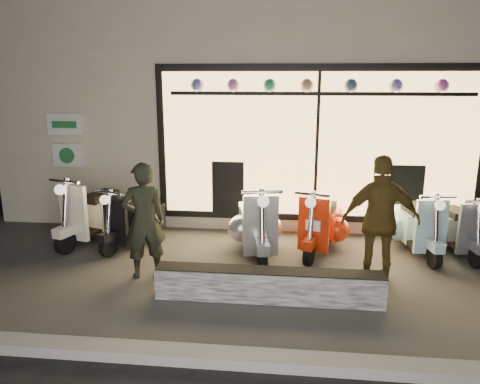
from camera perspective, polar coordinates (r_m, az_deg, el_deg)
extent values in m
plane|color=#383533|center=(6.51, 2.50, -10.38)|extent=(40.00, 40.00, 0.00)
cube|color=slate|center=(4.73, 0.78, -19.73)|extent=(40.00, 0.25, 0.12)
cube|color=beige|center=(10.95, 4.39, 10.40)|extent=(10.00, 6.00, 4.00)
cube|color=black|center=(11.01, 4.61, 21.37)|extent=(10.20, 6.20, 0.20)
cube|color=black|center=(7.99, 9.34, 5.66)|extent=(5.45, 0.06, 2.65)
cube|color=#FFBF6B|center=(7.95, 9.35, 5.62)|extent=(5.20, 0.04, 2.40)
cube|color=black|center=(7.83, 9.62, 11.73)|extent=(4.90, 0.06, 0.06)
cube|color=white|center=(8.86, -20.58, 7.73)|extent=(0.65, 0.04, 0.38)
cube|color=white|center=(8.93, -20.27, 4.22)|extent=(0.55, 0.04, 0.42)
cube|color=black|center=(5.83, 3.51, -11.27)|extent=(2.77, 0.28, 0.40)
cylinder|color=black|center=(6.61, 2.74, -8.26)|extent=(0.17, 0.38, 0.37)
cylinder|color=black|center=(7.62, 1.74, -5.16)|extent=(0.20, 0.39, 0.37)
cube|color=#BCBDC1|center=(6.67, 2.54, -4.15)|extent=(0.51, 0.17, 0.89)
cube|color=#BCBDC1|center=(7.44, 1.84, -3.78)|extent=(0.59, 0.83, 0.50)
cube|color=black|center=(7.25, 1.95, -1.75)|extent=(0.41, 0.65, 0.13)
sphere|color=#FFF2CC|center=(6.33, 2.84, -1.17)|extent=(0.19, 0.19, 0.16)
cylinder|color=black|center=(6.90, 8.40, -7.53)|extent=(0.20, 0.35, 0.34)
cylinder|color=black|center=(7.81, 10.40, -5.01)|extent=(0.22, 0.36, 0.34)
cube|color=red|center=(6.96, 8.98, -3.95)|extent=(0.46, 0.21, 0.82)
cube|color=red|center=(7.66, 10.29, -3.75)|extent=(0.61, 0.79, 0.46)
cube|color=black|center=(7.48, 10.20, -1.93)|extent=(0.44, 0.62, 0.12)
sphere|color=#FFF2CC|center=(6.65, 8.61, -1.30)|extent=(0.19, 0.19, 0.15)
cylinder|color=black|center=(7.42, -15.76, -6.43)|extent=(0.21, 0.33, 0.32)
cylinder|color=black|center=(8.09, -11.16, -4.45)|extent=(0.22, 0.34, 0.32)
cube|color=black|center=(7.44, -14.90, -3.31)|extent=(0.43, 0.22, 0.78)
cube|color=black|center=(7.96, -11.65, -3.27)|extent=(0.61, 0.76, 0.44)
cube|color=black|center=(7.82, -12.19, -1.59)|extent=(0.44, 0.59, 0.11)
sphere|color=#FFF2CC|center=(7.20, -16.20, -0.92)|extent=(0.18, 0.18, 0.14)
cylinder|color=black|center=(7.73, -20.51, -5.79)|extent=(0.22, 0.38, 0.37)
cylinder|color=black|center=(8.49, -15.44, -3.65)|extent=(0.24, 0.39, 0.37)
cube|color=#F2E6C6|center=(7.76, -19.61, -2.37)|extent=(0.50, 0.22, 0.89)
cube|color=#F2E6C6|center=(8.34, -16.01, -2.36)|extent=(0.66, 0.86, 0.50)
cube|color=black|center=(8.19, -16.63, -0.52)|extent=(0.47, 0.67, 0.13)
sphere|color=#FFF2CC|center=(7.50, -21.11, 0.27)|extent=(0.20, 0.20, 0.16)
cylinder|color=black|center=(7.29, 22.60, -7.33)|extent=(0.14, 0.35, 0.34)
cylinder|color=black|center=(8.15, 19.81, -4.85)|extent=(0.16, 0.35, 0.34)
cube|color=#9BCFDC|center=(7.35, 22.23, -3.94)|extent=(0.46, 0.13, 0.81)
cube|color=#9BCFDC|center=(8.00, 20.18, -3.67)|extent=(0.51, 0.74, 0.46)
cube|color=black|center=(7.83, 20.62, -1.96)|extent=(0.35, 0.59, 0.12)
sphere|color=#FFF2CC|center=(7.05, 23.22, -1.49)|extent=(0.17, 0.17, 0.15)
cylinder|color=black|center=(7.55, 26.88, -7.14)|extent=(0.14, 0.32, 0.31)
cylinder|color=black|center=(8.32, 23.87, -4.92)|extent=(0.16, 0.33, 0.31)
cube|color=slate|center=(7.60, 26.49, -4.09)|extent=(0.43, 0.13, 0.76)
cube|color=slate|center=(8.19, 24.28, -3.84)|extent=(0.48, 0.70, 0.43)
cube|color=black|center=(8.04, 24.75, -2.28)|extent=(0.33, 0.55, 0.11)
imported|color=black|center=(6.41, -11.64, -3.44)|extent=(0.69, 0.60, 1.60)
imported|color=brown|center=(6.36, 16.77, -3.33)|extent=(1.01, 0.44, 1.72)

